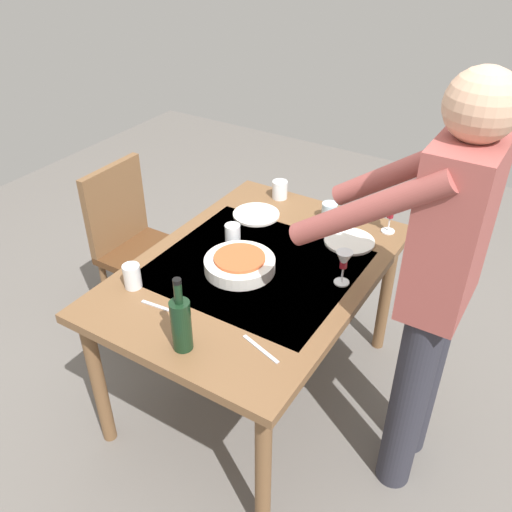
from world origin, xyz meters
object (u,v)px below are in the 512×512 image
chair_near (133,238)px  dinner_plate_far (349,241)px  wine_bottle (181,323)px  serving_bowl_pasta (240,264)px  water_cup_near_right (280,190)px  dinner_plate_near (256,214)px  water_cup_near_left (233,234)px  dining_table (256,280)px  water_cup_far_left (132,276)px  wine_glass_left (344,262)px  water_cup_far_right (329,211)px  person_server (436,280)px  wine_glass_right (391,212)px

chair_near → dinner_plate_far: 1.17m
wine_bottle → serving_bowl_pasta: wine_bottle is taller
water_cup_near_right → serving_bowl_pasta: water_cup_near_right is taller
dinner_plate_near → dinner_plate_far: (-0.01, 0.49, 0.00)m
water_cup_near_left → dinner_plate_far: water_cup_near_left is taller
dining_table → dinner_plate_far: 0.47m
wine_bottle → dinner_plate_far: bearing=167.1°
water_cup_far_left → wine_glass_left: bearing=123.5°
water_cup_near_left → dinner_plate_far: (-0.28, 0.45, -0.04)m
wine_bottle → dinner_plate_near: 0.97m
water_cup_near_left → serving_bowl_pasta: water_cup_near_left is taller
water_cup_far_left → water_cup_near_left: bearing=162.7°
dinner_plate_near → water_cup_far_right: bearing=116.4°
person_server → dinner_plate_near: size_ratio=7.34×
wine_glass_left → dinner_plate_far: size_ratio=0.66×
wine_bottle → water_cup_far_left: size_ratio=2.89×
water_cup_far_left → water_cup_far_right: water_cup_far_left is taller
chair_near → dinner_plate_near: bearing=110.4°
water_cup_far_right → dining_table: bearing=-9.8°
chair_near → water_cup_near_left: bearing=87.6°
person_server → water_cup_near_right: (-0.61, -0.96, -0.17)m
water_cup_near_left → dinner_plate_near: bearing=-171.9°
wine_glass_right → wine_bottle: bearing=-16.4°
water_cup_near_right → wine_glass_left: bearing=48.8°
person_server → water_cup_near_left: (-0.12, -0.93, -0.18)m
dining_table → wine_glass_left: wine_glass_left is taller
wine_glass_right → water_cup_far_right: bearing=-82.4°
wine_glass_left → dinner_plate_near: 0.66m
chair_near → wine_glass_left: bearing=87.5°
wine_glass_left → water_cup_near_right: 0.78m
water_cup_far_left → dinner_plate_near: size_ratio=0.45×
wine_bottle → water_cup_near_right: (-1.15, -0.27, -0.06)m
person_server → dinner_plate_far: bearing=-129.9°
chair_near → person_server: person_server is taller
wine_glass_left → wine_glass_right: 0.49m
person_server → serving_bowl_pasta: person_server is taller
wine_glass_right → water_cup_far_left: size_ratio=1.47×
wine_glass_right → water_cup_near_left: bearing=-51.1°
chair_near → dining_table: bearing=81.1°
person_server → water_cup_near_left: 0.95m
person_server → water_cup_far_left: bearing=-71.0°
wine_glass_right → serving_bowl_pasta: (0.63, -0.42, -0.07)m
dinner_plate_far → water_cup_far_right: bearing=-129.9°
chair_near → water_cup_far_right: chair_near is taller
water_cup_near_left → wine_bottle: bearing=19.6°
wine_bottle → water_cup_near_right: 1.18m
dinner_plate_near → wine_bottle: bearing=16.5°
water_cup_near_left → chair_near: bearing=-92.4°
wine_glass_left → water_cup_near_left: 0.56m
wine_glass_right → water_cup_near_left: wine_glass_right is taller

